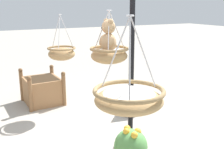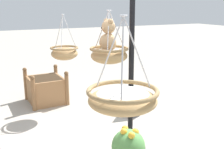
{
  "view_description": "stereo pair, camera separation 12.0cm",
  "coord_description": "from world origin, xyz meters",
  "px_view_note": "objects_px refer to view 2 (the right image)",
  "views": [
    {
      "loc": [
        -3.13,
        1.64,
        1.97
      ],
      "look_at": [
        -0.01,
        0.03,
        1.07
      ],
      "focal_mm": 43.32,
      "sensor_mm": 36.0,
      "label": 1
    },
    {
      "loc": [
        -3.18,
        1.54,
        1.97
      ],
      "look_at": [
        -0.01,
        0.03,
        1.07
      ],
      "focal_mm": 43.32,
      "sensor_mm": 36.0,
      "label": 2
    }
  ],
  "objects_px": {
    "display_pole_central": "(131,100)",
    "hanging_basket_right_low": "(64,53)",
    "hanging_basket_left_high": "(123,98)",
    "potted_plant_flowering_red": "(132,99)",
    "wooden_planter_box": "(46,89)",
    "teddy_bear": "(107,39)",
    "hanging_basket_with_teddy": "(109,54)"
  },
  "relations": [
    {
      "from": "hanging_basket_with_teddy",
      "to": "potted_plant_flowering_red",
      "type": "height_order",
      "value": "hanging_basket_with_teddy"
    },
    {
      "from": "hanging_basket_right_low",
      "to": "wooden_planter_box",
      "type": "relative_size",
      "value": 0.96
    },
    {
      "from": "hanging_basket_left_high",
      "to": "potted_plant_flowering_red",
      "type": "relative_size",
      "value": 1.2
    },
    {
      "from": "teddy_bear",
      "to": "display_pole_central",
      "type": "bearing_deg",
      "value": -118.84
    },
    {
      "from": "display_pole_central",
      "to": "hanging_basket_right_low",
      "type": "height_order",
      "value": "display_pole_central"
    },
    {
      "from": "display_pole_central",
      "to": "wooden_planter_box",
      "type": "bearing_deg",
      "value": 15.1
    },
    {
      "from": "display_pole_central",
      "to": "teddy_bear",
      "type": "height_order",
      "value": "display_pole_central"
    },
    {
      "from": "hanging_basket_with_teddy",
      "to": "hanging_basket_left_high",
      "type": "height_order",
      "value": "hanging_basket_with_teddy"
    },
    {
      "from": "teddy_bear",
      "to": "hanging_basket_left_high",
      "type": "height_order",
      "value": "hanging_basket_left_high"
    },
    {
      "from": "wooden_planter_box",
      "to": "potted_plant_flowering_red",
      "type": "bearing_deg",
      "value": -136.86
    },
    {
      "from": "hanging_basket_left_high",
      "to": "display_pole_central",
      "type": "bearing_deg",
      "value": -32.19
    },
    {
      "from": "display_pole_central",
      "to": "hanging_basket_with_teddy",
      "type": "relative_size",
      "value": 3.44
    },
    {
      "from": "teddy_bear",
      "to": "hanging_basket_right_low",
      "type": "relative_size",
      "value": 0.56
    },
    {
      "from": "display_pole_central",
      "to": "hanging_basket_left_high",
      "type": "xyz_separation_m",
      "value": [
        -1.2,
        0.75,
        0.52
      ]
    },
    {
      "from": "hanging_basket_right_low",
      "to": "hanging_basket_left_high",
      "type": "bearing_deg",
      "value": 173.34
    },
    {
      "from": "teddy_bear",
      "to": "hanging_basket_right_low",
      "type": "bearing_deg",
      "value": 4.92
    },
    {
      "from": "display_pole_central",
      "to": "hanging_basket_left_high",
      "type": "distance_m",
      "value": 1.51
    },
    {
      "from": "hanging_basket_with_teddy",
      "to": "wooden_planter_box",
      "type": "xyz_separation_m",
      "value": [
        2.26,
        0.4,
        -1.06
      ]
    },
    {
      "from": "hanging_basket_right_low",
      "to": "hanging_basket_with_teddy",
      "type": "bearing_deg",
      "value": -174.28
    },
    {
      "from": "hanging_basket_with_teddy",
      "to": "teddy_bear",
      "type": "relative_size",
      "value": 1.51
    },
    {
      "from": "hanging_basket_left_high",
      "to": "hanging_basket_right_low",
      "type": "bearing_deg",
      "value": -6.66
    },
    {
      "from": "hanging_basket_left_high",
      "to": "potted_plant_flowering_red",
      "type": "height_order",
      "value": "hanging_basket_left_high"
    },
    {
      "from": "hanging_basket_right_low",
      "to": "wooden_planter_box",
      "type": "xyz_separation_m",
      "value": [
        0.67,
        0.24,
        -0.85
      ]
    },
    {
      "from": "teddy_bear",
      "to": "hanging_basket_right_low",
      "type": "distance_m",
      "value": 1.65
    },
    {
      "from": "hanging_basket_left_high",
      "to": "potted_plant_flowering_red",
      "type": "xyz_separation_m",
      "value": [
        2.25,
        -1.38,
        -0.93
      ]
    },
    {
      "from": "hanging_basket_right_low",
      "to": "wooden_planter_box",
      "type": "bearing_deg",
      "value": 19.8
    },
    {
      "from": "hanging_basket_right_low",
      "to": "potted_plant_flowering_red",
      "type": "distance_m",
      "value": 1.49
    },
    {
      "from": "hanging_basket_right_low",
      "to": "potted_plant_flowering_red",
      "type": "relative_size",
      "value": 1.31
    },
    {
      "from": "hanging_basket_right_low",
      "to": "teddy_bear",
      "type": "bearing_deg",
      "value": -175.08
    },
    {
      "from": "display_pole_central",
      "to": "potted_plant_flowering_red",
      "type": "bearing_deg",
      "value": -30.75
    },
    {
      "from": "hanging_basket_left_high",
      "to": "wooden_planter_box",
      "type": "distance_m",
      "value": 3.74
    },
    {
      "from": "display_pole_central",
      "to": "hanging_basket_left_high",
      "type": "relative_size",
      "value": 3.13
    }
  ]
}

